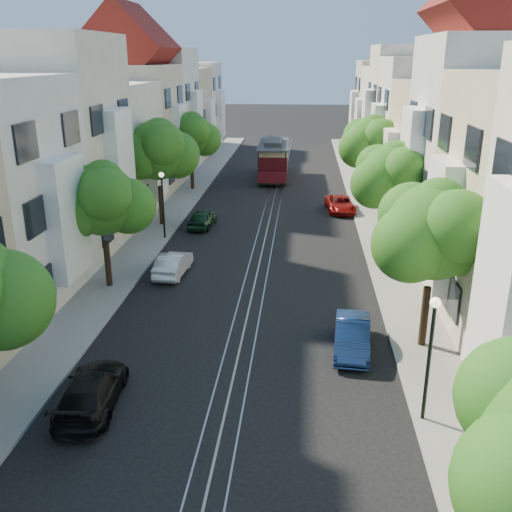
% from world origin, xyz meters
% --- Properties ---
extents(ground, '(200.00, 200.00, 0.00)m').
position_xyz_m(ground, '(0.00, 28.00, 0.00)').
color(ground, black).
rests_on(ground, ground).
extents(sidewalk_east, '(2.50, 80.00, 0.12)m').
position_xyz_m(sidewalk_east, '(7.25, 28.00, 0.06)').
color(sidewalk_east, gray).
rests_on(sidewalk_east, ground).
extents(sidewalk_west, '(2.50, 80.00, 0.12)m').
position_xyz_m(sidewalk_west, '(-7.25, 28.00, 0.06)').
color(sidewalk_west, gray).
rests_on(sidewalk_west, ground).
extents(rail_left, '(0.06, 80.00, 0.02)m').
position_xyz_m(rail_left, '(-0.55, 28.00, 0.01)').
color(rail_left, gray).
rests_on(rail_left, ground).
extents(rail_slot, '(0.06, 80.00, 0.02)m').
position_xyz_m(rail_slot, '(0.00, 28.00, 0.01)').
color(rail_slot, gray).
rests_on(rail_slot, ground).
extents(rail_right, '(0.06, 80.00, 0.02)m').
position_xyz_m(rail_right, '(0.55, 28.00, 0.01)').
color(rail_right, gray).
rests_on(rail_right, ground).
extents(lane_line, '(0.08, 80.00, 0.01)m').
position_xyz_m(lane_line, '(0.00, 28.00, 0.00)').
color(lane_line, tan).
rests_on(lane_line, ground).
extents(townhouses_east, '(7.75, 72.00, 12.00)m').
position_xyz_m(townhouses_east, '(11.87, 27.91, 5.18)').
color(townhouses_east, beige).
rests_on(townhouses_east, ground).
extents(townhouses_west, '(7.75, 72.00, 11.76)m').
position_xyz_m(townhouses_west, '(-11.87, 27.91, 5.08)').
color(townhouses_west, silver).
rests_on(townhouses_west, ground).
extents(tree_e_b, '(4.93, 4.08, 6.68)m').
position_xyz_m(tree_e_b, '(7.26, 8.98, 4.73)').
color(tree_e_b, black).
rests_on(tree_e_b, ground).
extents(tree_e_c, '(4.84, 3.99, 6.52)m').
position_xyz_m(tree_e_c, '(7.26, 19.98, 4.60)').
color(tree_e_c, black).
rests_on(tree_e_c, ground).
extents(tree_e_d, '(5.01, 4.16, 6.85)m').
position_xyz_m(tree_e_d, '(7.26, 30.98, 4.87)').
color(tree_e_d, black).
rests_on(tree_e_d, ground).
extents(tree_w_b, '(4.72, 3.87, 6.27)m').
position_xyz_m(tree_w_b, '(-7.14, 13.98, 4.40)').
color(tree_w_b, black).
rests_on(tree_w_b, ground).
extents(tree_w_c, '(5.13, 4.28, 7.09)m').
position_xyz_m(tree_w_c, '(-7.14, 24.98, 5.07)').
color(tree_w_c, black).
rests_on(tree_w_c, ground).
extents(tree_w_d, '(4.84, 3.99, 6.52)m').
position_xyz_m(tree_w_d, '(-7.14, 35.98, 4.60)').
color(tree_w_d, black).
rests_on(tree_w_d, ground).
extents(lamp_east, '(0.32, 0.32, 4.16)m').
position_xyz_m(lamp_east, '(6.30, 4.00, 2.85)').
color(lamp_east, black).
rests_on(lamp_east, ground).
extents(lamp_west, '(0.32, 0.32, 4.16)m').
position_xyz_m(lamp_west, '(-6.30, 22.00, 2.85)').
color(lamp_west, black).
rests_on(lamp_west, ground).
extents(cable_car, '(2.86, 8.71, 3.33)m').
position_xyz_m(cable_car, '(-0.50, 41.39, 1.97)').
color(cable_car, black).
rests_on(cable_car, ground).
extents(parked_car_e_mid, '(1.61, 3.90, 1.26)m').
position_xyz_m(parked_car_e_mid, '(4.40, 8.48, 0.63)').
color(parked_car_e_mid, '#0D1F43').
rests_on(parked_car_e_mid, ground).
extents(parked_car_e_far, '(2.29, 4.29, 1.15)m').
position_xyz_m(parked_car_e_far, '(5.11, 29.73, 0.57)').
color(parked_car_e_far, maroon).
rests_on(parked_car_e_far, ground).
extents(parked_car_w_near, '(2.08, 4.40, 1.24)m').
position_xyz_m(parked_car_w_near, '(-4.40, 3.89, 0.62)').
color(parked_car_w_near, black).
rests_on(parked_car_w_near, ground).
extents(parked_car_w_mid, '(1.48, 3.70, 1.20)m').
position_xyz_m(parked_car_w_mid, '(-4.40, 16.01, 0.60)').
color(parked_car_w_mid, silver).
rests_on(parked_car_w_mid, ground).
extents(parked_car_w_far, '(1.69, 3.66, 1.22)m').
position_xyz_m(parked_car_w_far, '(-4.40, 24.93, 0.61)').
color(parked_car_w_far, '#13301B').
rests_on(parked_car_w_far, ground).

